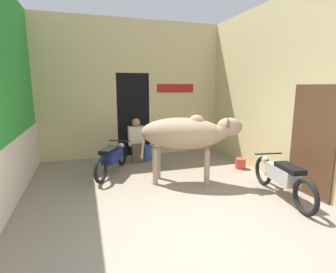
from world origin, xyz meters
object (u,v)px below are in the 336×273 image
at_px(bucket, 240,164).
at_px(shopkeeper_seated, 137,139).
at_px(motorcycle_far, 112,157).
at_px(cow, 186,134).
at_px(plastic_stool, 146,153).
at_px(motorcycle_near, 282,177).

bearing_deg(bucket, shopkeeper_seated, 148.92).
bearing_deg(bucket, motorcycle_far, 168.86).
distance_m(cow, plastic_stool, 2.18).
distance_m(cow, motorcycle_near, 2.02).
distance_m(motorcycle_near, plastic_stool, 3.74).
bearing_deg(cow, motorcycle_near, -42.39).
bearing_deg(motorcycle_far, motorcycle_near, -40.03).
bearing_deg(shopkeeper_seated, motorcycle_far, -132.71).
bearing_deg(shopkeeper_seated, cow, -70.33).
relative_size(shopkeeper_seated, bucket, 4.64).
relative_size(cow, bucket, 8.18).
xyz_separation_m(cow, shopkeeper_seated, (-0.69, 1.93, -0.45)).
bearing_deg(shopkeeper_seated, plastic_stool, 6.74).
height_order(motorcycle_far, bucket, motorcycle_far).
bearing_deg(shopkeeper_seated, motorcycle_near, -56.87).
relative_size(cow, motorcycle_far, 1.22).
bearing_deg(motorcycle_near, plastic_stool, 119.39).
distance_m(motorcycle_far, shopkeeper_seated, 1.14).
height_order(motorcycle_far, plastic_stool, motorcycle_far).
distance_m(motorcycle_near, motorcycle_far, 3.73).
bearing_deg(cow, shopkeeper_seated, 109.67).
height_order(shopkeeper_seated, bucket, shopkeeper_seated).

